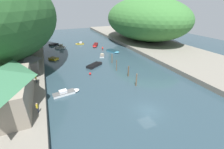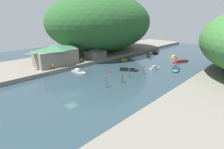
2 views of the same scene
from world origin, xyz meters
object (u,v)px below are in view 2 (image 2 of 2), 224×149
at_px(boat_yellow_tender, 124,59).
at_px(boat_far_upstream, 176,69).
at_px(boat_far_right_bank, 150,55).
at_px(boat_red_skiff, 173,57).
at_px(person_on_quay, 81,60).
at_px(boat_cabin_cruiser, 130,70).
at_px(person_by_boathouse, 53,66).
at_px(boat_open_rowboat, 154,53).
at_px(boat_mid_channel, 180,61).
at_px(channel_buoy_far, 111,71).
at_px(boat_small_dinghy, 79,71).
at_px(channel_buoy_near, 176,65).
at_px(waterfront_building, 56,55).
at_px(boathouse_shed, 95,52).
at_px(boat_navy_launch, 155,68).

distance_m(boat_yellow_tender, boat_far_upstream, 21.11).
bearing_deg(boat_far_right_bank, boat_red_skiff, -39.11).
bearing_deg(boat_red_skiff, person_on_quay, 166.89).
height_order(boat_cabin_cruiser, boat_far_upstream, boat_cabin_cruiser).
height_order(person_on_quay, person_by_boathouse, same).
height_order(boat_far_right_bank, person_by_boathouse, person_by_boathouse).
bearing_deg(person_on_quay, boat_red_skiff, -29.39).
bearing_deg(person_on_quay, boat_cabin_cruiser, -68.56).
relative_size(boat_yellow_tender, boat_open_rowboat, 0.80).
relative_size(boat_mid_channel, channel_buoy_far, 7.60).
xyz_separation_m(boat_yellow_tender, boat_small_dinghy, (1.13, -22.41, 0.02)).
distance_m(boat_small_dinghy, boat_far_upstream, 29.71).
xyz_separation_m(boat_yellow_tender, channel_buoy_near, (18.71, 4.76, 0.11)).
distance_m(waterfront_building, boat_cabin_cruiser, 23.69).
xyz_separation_m(boat_small_dinghy, channel_buoy_far, (6.70, 6.64, 0.01)).
xyz_separation_m(channel_buoy_far, person_on_quay, (-11.97, -1.68, 1.82)).
height_order(boathouse_shed, boat_mid_channel, boathouse_shed).
relative_size(boat_yellow_tender, boat_red_skiff, 0.95).
relative_size(boat_open_rowboat, boat_red_skiff, 1.19).
bearing_deg(boat_navy_launch, boat_cabin_cruiser, -100.09).
distance_m(waterfront_building, boat_far_right_bank, 39.09).
distance_m(boat_far_right_bank, boat_mid_channel, 14.19).
bearing_deg(channel_buoy_far, channel_buoy_near, 62.08).
bearing_deg(boat_far_upstream, boat_open_rowboat, -66.65).
height_order(boat_far_right_bank, channel_buoy_far, boat_far_right_bank).
bearing_deg(boat_far_right_bank, channel_buoy_near, -88.51).
height_order(boat_far_upstream, channel_buoy_near, channel_buoy_near).
height_order(boat_mid_channel, boat_open_rowboat, boat_open_rowboat).
relative_size(boat_yellow_tender, person_on_quay, 2.18).
relative_size(boat_cabin_cruiser, person_by_boathouse, 3.46).
bearing_deg(channel_buoy_near, person_on_quay, -135.80).
distance_m(channel_buoy_far, person_by_boathouse, 16.86).
bearing_deg(boat_small_dinghy, channel_buoy_near, 139.87).
bearing_deg(waterfront_building, boat_navy_launch, 42.46).
distance_m(waterfront_building, person_on_quay, 8.27).
height_order(boathouse_shed, boat_open_rowboat, boathouse_shed).
relative_size(boat_far_right_bank, boat_mid_channel, 0.71).
distance_m(boat_open_rowboat, channel_buoy_far, 35.26).
xyz_separation_m(boat_yellow_tender, person_on_quay, (-4.13, -17.45, 1.84)).
xyz_separation_m(boat_far_right_bank, boat_navy_launch, (12.06, -15.93, -0.18)).
relative_size(boat_open_rowboat, boat_cabin_cruiser, 0.79).
relative_size(boat_small_dinghy, boat_red_skiff, 1.38).
height_order(boathouse_shed, boat_small_dinghy, boathouse_shed).
relative_size(boathouse_shed, person_by_boathouse, 4.12).
distance_m(boat_far_upstream, channel_buoy_near, 5.71).
relative_size(boat_small_dinghy, channel_buoy_far, 6.35).
height_order(boat_mid_channel, channel_buoy_far, channel_buoy_far).
bearing_deg(boat_mid_channel, boat_red_skiff, -20.75).
bearing_deg(boat_red_skiff, boat_small_dinghy, 176.79).
xyz_separation_m(boat_far_right_bank, person_by_boathouse, (-7.31, -40.58, 1.64)).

